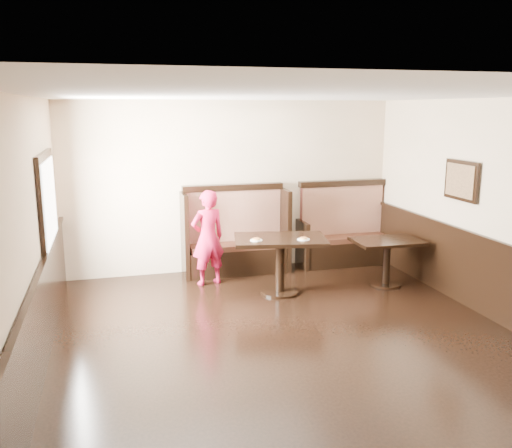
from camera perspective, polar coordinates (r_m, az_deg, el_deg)
name	(u,v)px	position (r m, az deg, el deg)	size (l,w,h in m)	color
ground	(304,357)	(6.15, 5.07, -13.72)	(7.00, 7.00, 0.00)	black
room_shell	(271,293)	(6.05, 1.58, -7.26)	(7.00, 7.00, 7.00)	beige
booth_main	(235,241)	(8.96, -2.20, -1.77)	(1.75, 0.72, 1.45)	black
booth_neighbor	(344,236)	(9.59, 9.23, -1.28)	(1.65, 0.72, 1.45)	black
table_main	(280,251)	(7.89, 2.55, -2.83)	(1.46, 1.07, 0.84)	black
table_neighbor	(387,251)	(8.51, 13.62, -2.80)	(1.04, 0.70, 0.71)	black
child	(208,238)	(8.30, -5.09, -1.44)	(0.54, 0.35, 1.47)	#CB1542
pizza_plate_left	(256,240)	(7.67, 0.03, -1.66)	(0.18, 0.18, 0.03)	white
pizza_plate_right	(304,239)	(7.74, 5.03, -1.56)	(0.18, 0.18, 0.03)	white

